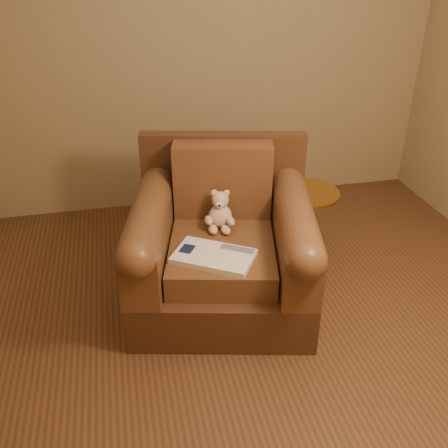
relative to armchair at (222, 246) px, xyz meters
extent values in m
plane|color=brown|center=(0.12, -0.54, -0.38)|extent=(4.00, 4.00, 0.00)
cube|color=#917B59|center=(0.12, 1.46, 0.97)|extent=(4.00, 0.02, 2.70)
cube|color=#462917|center=(-0.01, -0.05, -0.23)|extent=(1.31, 1.27, 0.31)
cube|color=#462917|center=(0.09, 0.41, 0.27)|extent=(1.10, 0.35, 0.68)
cube|color=brown|center=(-0.02, -0.10, 0.01)|extent=(0.80, 0.90, 0.17)
cube|color=brown|center=(0.06, 0.27, 0.34)|extent=(0.66, 0.32, 0.50)
cube|color=brown|center=(-0.45, 0.00, 0.10)|extent=(0.42, 0.96, 0.35)
cube|color=brown|center=(0.41, -0.20, 0.10)|extent=(0.42, 0.96, 0.35)
cylinder|color=brown|center=(-0.45, 0.00, 0.28)|extent=(0.42, 0.96, 0.22)
cylinder|color=brown|center=(0.41, -0.20, 0.28)|extent=(0.42, 0.96, 0.22)
ellipsoid|color=beige|center=(0.01, 0.11, 0.16)|extent=(0.15, 0.14, 0.16)
sphere|color=beige|center=(0.01, 0.12, 0.27)|extent=(0.11, 0.11, 0.11)
ellipsoid|color=beige|center=(-0.02, 0.13, 0.32)|extent=(0.04, 0.03, 0.04)
ellipsoid|color=beige|center=(0.05, 0.11, 0.32)|extent=(0.04, 0.03, 0.04)
ellipsoid|color=beige|center=(0.00, 0.06, 0.26)|extent=(0.05, 0.03, 0.04)
sphere|color=black|center=(-0.01, 0.05, 0.27)|extent=(0.02, 0.02, 0.02)
ellipsoid|color=beige|center=(-0.07, 0.06, 0.16)|extent=(0.05, 0.10, 0.05)
ellipsoid|color=beige|center=(0.06, 0.03, 0.16)|extent=(0.05, 0.10, 0.05)
ellipsoid|color=beige|center=(-0.05, 0.03, 0.12)|extent=(0.06, 0.10, 0.05)
ellipsoid|color=beige|center=(0.02, 0.01, 0.12)|extent=(0.06, 0.10, 0.05)
cube|color=beige|center=(-0.11, -0.27, 0.11)|extent=(0.53, 0.47, 0.03)
cube|color=white|center=(-0.21, -0.21, 0.12)|extent=(0.33, 0.35, 0.00)
cube|color=white|center=(-0.01, -0.33, 0.12)|extent=(0.33, 0.35, 0.00)
cube|color=beige|center=(-0.11, -0.27, 0.13)|extent=(0.15, 0.24, 0.00)
cube|color=#0F1638|center=(-0.25, -0.18, 0.13)|extent=(0.11, 0.12, 0.00)
cube|color=slate|center=(0.04, -0.24, 0.13)|extent=(0.21, 0.16, 0.00)
cylinder|color=#C18D35|center=(0.63, 0.19, -0.37)|extent=(0.35, 0.35, 0.03)
cylinder|color=#C18D35|center=(0.63, 0.19, -0.07)|extent=(0.04, 0.04, 0.58)
cylinder|color=#C18D35|center=(0.63, 0.19, 0.23)|extent=(0.44, 0.44, 0.02)
cylinder|color=#C18D35|center=(0.63, 0.19, 0.21)|extent=(0.04, 0.04, 0.02)
camera|label=1|loc=(-0.57, -2.65, 1.71)|focal=40.00mm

